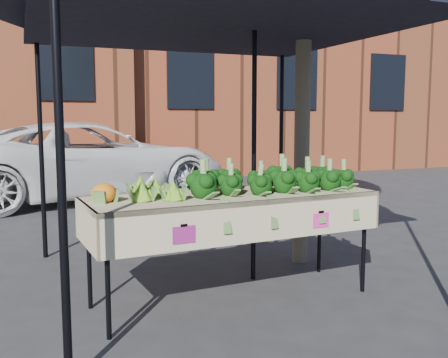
# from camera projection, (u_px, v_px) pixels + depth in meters

# --- Properties ---
(ground) EXTENTS (90.00, 90.00, 0.00)m
(ground) POSITION_uv_depth(u_px,v_px,m) (222.00, 308.00, 4.09)
(ground) COLOR #2B2B2D
(table) EXTENTS (2.45, 0.97, 0.90)m
(table) POSITION_uv_depth(u_px,v_px,m) (233.00, 247.00, 4.23)
(table) COLOR #C7BA92
(table) RESTS_ON ground
(canopy) EXTENTS (3.16, 3.16, 2.74)m
(canopy) POSITION_uv_depth(u_px,v_px,m) (215.00, 135.00, 4.62)
(canopy) COLOR black
(canopy) RESTS_ON ground
(broccoli_heap) EXTENTS (1.54, 0.57, 0.26)m
(broccoli_heap) POSITION_uv_depth(u_px,v_px,m) (271.00, 176.00, 4.32)
(broccoli_heap) COLOR black
(broccoli_heap) RESTS_ON table
(romanesco_cluster) EXTENTS (0.43, 0.57, 0.20)m
(romanesco_cluster) POSITION_uv_depth(u_px,v_px,m) (153.00, 185.00, 3.96)
(romanesco_cluster) COLOR #7BBB29
(romanesco_cluster) RESTS_ON table
(cauliflower_pair) EXTENTS (0.20, 0.20, 0.18)m
(cauliflower_pair) POSITION_uv_depth(u_px,v_px,m) (104.00, 190.00, 3.74)
(cauliflower_pair) COLOR orange
(cauliflower_pair) RESTS_ON table
(vehicle) EXTENTS (1.90, 2.65, 5.21)m
(vehicle) POSITION_uv_depth(u_px,v_px,m) (87.00, 59.00, 9.40)
(vehicle) COLOR white
(vehicle) RESTS_ON ground
(street_tree) EXTENTS (2.34, 2.34, 4.62)m
(street_tree) POSITION_uv_depth(u_px,v_px,m) (304.00, 39.00, 5.14)
(street_tree) COLOR #1E4C14
(street_tree) RESTS_ON ground
(building_right) EXTENTS (12.00, 8.00, 8.50)m
(building_right) POSITION_uv_depth(u_px,v_px,m) (277.00, 39.00, 17.69)
(building_right) COLOR brown
(building_right) RESTS_ON ground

